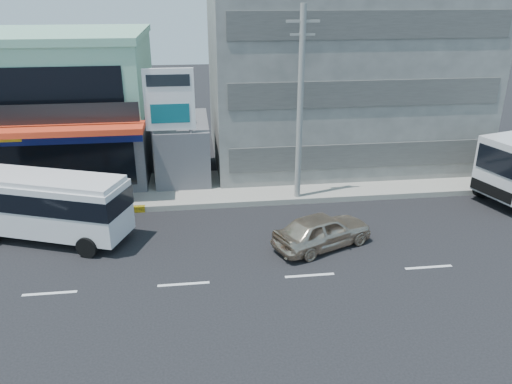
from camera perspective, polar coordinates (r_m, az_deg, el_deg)
ground at (r=19.87m, az=-8.28°, el=-10.39°), size 120.00×120.00×0.00m
sidewalk at (r=28.60m, az=1.89°, el=0.76°), size 70.00×5.00×0.30m
shop_building at (r=32.59m, az=-22.86°, el=8.81°), size 12.40×11.70×8.00m
concrete_building at (r=33.28m, az=9.36°, el=15.75°), size 16.00×12.00×14.00m
gap_structure at (r=30.10m, az=-8.30°, el=4.89°), size 3.00×6.00×3.50m
satellite_dish at (r=28.64m, az=-8.52°, el=7.77°), size 1.50×1.50×0.15m
billboard at (r=26.60m, az=-9.82°, el=9.57°), size 2.60×0.18×6.90m
utility_pole_near at (r=25.33m, az=5.06°, el=9.69°), size 1.60×0.30×10.00m
minibus at (r=24.05m, az=-22.81°, el=-1.08°), size 7.63×4.73×3.05m
sedan at (r=22.15m, az=7.61°, el=-4.38°), size 4.92×3.48×1.56m
motorcycle_rider at (r=25.74m, az=-18.20°, el=-1.55°), size 1.75×0.69×2.21m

